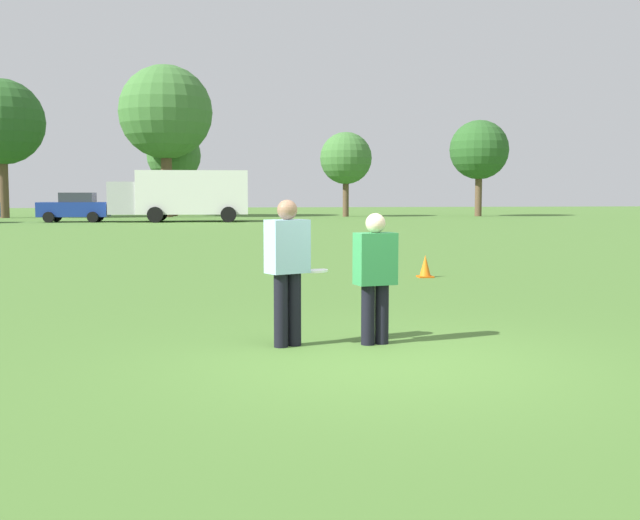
{
  "coord_description": "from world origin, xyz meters",
  "views": [
    {
      "loc": [
        -1.84,
        -7.9,
        1.81
      ],
      "look_at": [
        -0.44,
        1.82,
        0.94
      ],
      "focal_mm": 42.97,
      "sensor_mm": 36.0,
      "label": 1
    }
  ],
  "objects_px": {
    "player_defender": "(375,272)",
    "frisbee": "(317,271)",
    "player_thrower": "(287,264)",
    "parked_car_center": "(75,207)",
    "box_truck": "(183,194)",
    "traffic_cone": "(425,267)"
  },
  "relations": [
    {
      "from": "frisbee",
      "to": "box_truck",
      "type": "xyz_separation_m",
      "value": [
        -2.93,
        39.65,
        0.87
      ]
    },
    {
      "from": "player_thrower",
      "to": "player_defender",
      "type": "xyz_separation_m",
      "value": [
        1.05,
        -0.03,
        -0.1
      ]
    },
    {
      "from": "player_defender",
      "to": "traffic_cone",
      "type": "xyz_separation_m",
      "value": [
        2.62,
        6.97,
        -0.65
      ]
    },
    {
      "from": "box_truck",
      "to": "frisbee",
      "type": "bearing_deg",
      "value": -85.78
    },
    {
      "from": "frisbee",
      "to": "player_defender",
      "type": "bearing_deg",
      "value": -11.44
    },
    {
      "from": "box_truck",
      "to": "player_thrower",
      "type": "bearing_deg",
      "value": -86.31
    },
    {
      "from": "frisbee",
      "to": "player_thrower",
      "type": "bearing_deg",
      "value": -162.91
    },
    {
      "from": "traffic_cone",
      "to": "player_defender",
      "type": "bearing_deg",
      "value": -110.59
    },
    {
      "from": "player_defender",
      "to": "player_thrower",
      "type": "bearing_deg",
      "value": 178.51
    },
    {
      "from": "player_defender",
      "to": "box_truck",
      "type": "bearing_deg",
      "value": 95.18
    },
    {
      "from": "traffic_cone",
      "to": "parked_car_center",
      "type": "distance_m",
      "value": 35.71
    },
    {
      "from": "player_defender",
      "to": "frisbee",
      "type": "bearing_deg",
      "value": 168.56
    },
    {
      "from": "player_thrower",
      "to": "traffic_cone",
      "type": "bearing_deg",
      "value": 62.18
    },
    {
      "from": "player_defender",
      "to": "box_truck",
      "type": "height_order",
      "value": "box_truck"
    },
    {
      "from": "player_thrower",
      "to": "frisbee",
      "type": "bearing_deg",
      "value": 17.09
    },
    {
      "from": "player_thrower",
      "to": "traffic_cone",
      "type": "height_order",
      "value": "player_thrower"
    },
    {
      "from": "player_thrower",
      "to": "box_truck",
      "type": "bearing_deg",
      "value": 93.69
    },
    {
      "from": "player_thrower",
      "to": "parked_car_center",
      "type": "xyz_separation_m",
      "value": [
        -9.19,
        40.25,
        -0.05
      ]
    },
    {
      "from": "player_thrower",
      "to": "box_truck",
      "type": "relative_size",
      "value": 0.2
    },
    {
      "from": "parked_car_center",
      "to": "box_truck",
      "type": "distance_m",
      "value": 6.7
    },
    {
      "from": "parked_car_center",
      "to": "frisbee",
      "type": "bearing_deg",
      "value": -76.62
    },
    {
      "from": "traffic_cone",
      "to": "box_truck",
      "type": "relative_size",
      "value": 0.06
    }
  ]
}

